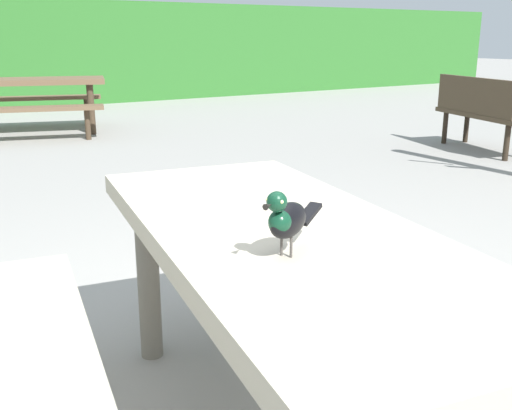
{
  "coord_description": "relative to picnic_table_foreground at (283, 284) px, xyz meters",
  "views": [
    {
      "loc": [
        -1.17,
        -1.63,
        1.29
      ],
      "look_at": [
        -0.32,
        -0.31,
        0.84
      ],
      "focal_mm": 41.8,
      "sensor_mm": 36.0,
      "label": 1
    }
  ],
  "objects": [
    {
      "name": "picnic_table_foreground",
      "position": [
        0.0,
        0.0,
        0.0
      ],
      "size": [
        1.95,
        1.98,
        0.74
      ],
      "color": "#B2A893",
      "rests_on": "ground"
    },
    {
      "name": "picnic_table_mid_right",
      "position": [
        0.93,
        7.04,
        0.0
      ],
      "size": [
        2.13,
        2.11,
        0.74
      ],
      "color": "brown",
      "rests_on": "ground"
    },
    {
      "name": "bird_grackle",
      "position": [
        -0.14,
        -0.21,
        0.29
      ],
      "size": [
        0.27,
        0.16,
        0.18
      ],
      "color": "black",
      "rests_on": "picnic_table_foreground"
    },
    {
      "name": "ground_plane",
      "position": [
        0.19,
        0.26,
        -0.56
      ],
      "size": [
        60.0,
        60.0,
        0.0
      ],
      "primitive_type": "plane",
      "color": "gray"
    },
    {
      "name": "park_bench_side",
      "position": [
        4.87,
        2.96,
        -0.07
      ],
      "size": [
        0.81,
        1.47,
        0.84
      ],
      "color": "#473828",
      "rests_on": "ground"
    }
  ]
}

